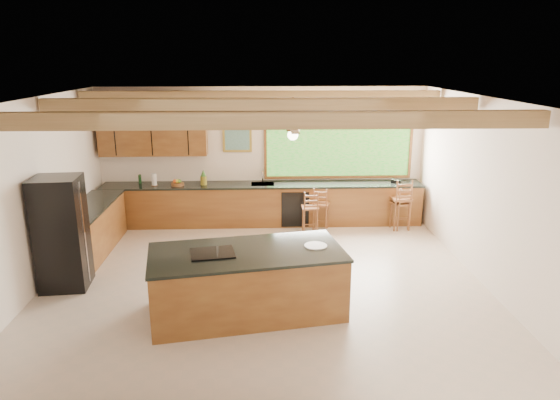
{
  "coord_description": "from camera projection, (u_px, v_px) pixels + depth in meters",
  "views": [
    {
      "loc": [
        -0.04,
        -7.74,
        3.6
      ],
      "look_at": [
        0.3,
        0.8,
        1.15
      ],
      "focal_mm": 32.0,
      "sensor_mm": 36.0,
      "label": 1
    }
  ],
  "objects": [
    {
      "name": "island",
      "position": [
        247.0,
        282.0,
        7.2
      ],
      "size": [
        2.92,
        1.75,
        0.98
      ],
      "rotation": [
        0.0,
        0.0,
        0.17
      ],
      "color": "brown",
      "rests_on": "ground"
    },
    {
      "name": "bar_stool_d",
      "position": [
        402.0,
        200.0,
        10.65
      ],
      "size": [
        0.42,
        0.42,
        1.13
      ],
      "rotation": [
        0.0,
        0.0,
        0.04
      ],
      "color": "brown",
      "rests_on": "ground"
    },
    {
      "name": "refrigerator",
      "position": [
        62.0,
        233.0,
        7.91
      ],
      "size": [
        0.77,
        0.75,
        1.83
      ],
      "rotation": [
        0.0,
        0.0,
        0.09
      ],
      "color": "black",
      "rests_on": "ground"
    },
    {
      "name": "counter_run",
      "position": [
        225.0,
        209.0,
        10.69
      ],
      "size": [
        7.12,
        3.1,
        1.26
      ],
      "color": "brown",
      "rests_on": "ground"
    },
    {
      "name": "bar_stool_b",
      "position": [
        310.0,
        209.0,
        10.39
      ],
      "size": [
        0.35,
        0.35,
        0.95
      ],
      "rotation": [
        0.0,
        0.0,
        0.02
      ],
      "color": "brown",
      "rests_on": "ground"
    },
    {
      "name": "bar_stool_a",
      "position": [
        321.0,
        205.0,
        10.62
      ],
      "size": [
        0.42,
        0.42,
        0.96
      ],
      "rotation": [
        0.0,
        0.0,
        -0.26
      ],
      "color": "brown",
      "rests_on": "ground"
    },
    {
      "name": "bar_stool_c",
      "position": [
        401.0,
        204.0,
        10.69
      ],
      "size": [
        0.44,
        0.44,
        0.96
      ],
      "rotation": [
        0.0,
        0.0,
        0.34
      ],
      "color": "brown",
      "rests_on": "ground"
    },
    {
      "name": "room_shell",
      "position": [
        253.0,
        142.0,
        8.44
      ],
      "size": [
        7.27,
        6.54,
        3.02
      ],
      "color": "silver",
      "rests_on": "ground"
    },
    {
      "name": "ground",
      "position": [
        264.0,
        279.0,
        8.43
      ],
      "size": [
        7.2,
        7.2,
        0.0
      ],
      "primitive_type": "plane",
      "color": "beige",
      "rests_on": "ground"
    }
  ]
}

